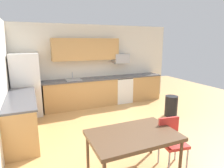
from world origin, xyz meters
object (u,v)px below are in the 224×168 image
object	(u,v)px
refrigerator	(26,85)
trash_bin	(171,106)
dining_table	(133,137)
oven_range	(122,89)
chair_near_table	(171,139)
microwave	(121,58)

from	to	relation	value
refrigerator	trash_bin	size ratio (longest dim) A/B	3.04
dining_table	trash_bin	world-z (taller)	dining_table
oven_range	chair_near_table	bearing A→B (deg)	-103.05
oven_range	dining_table	world-z (taller)	oven_range
microwave	oven_range	bearing A→B (deg)	-90.00
microwave	dining_table	world-z (taller)	microwave
dining_table	chair_near_table	world-z (taller)	chair_near_table
trash_bin	refrigerator	bearing A→B (deg)	155.60
refrigerator	oven_range	distance (m)	3.16
chair_near_table	oven_range	bearing A→B (deg)	76.95
refrigerator	dining_table	size ratio (longest dim) A/B	1.30
oven_range	dining_table	distance (m)	3.95
refrigerator	oven_range	world-z (taller)	refrigerator
microwave	refrigerator	bearing A→B (deg)	-176.71
dining_table	chair_near_table	xyz separation A→B (m)	(0.73, -0.05, -0.16)
oven_range	trash_bin	xyz separation A→B (m)	(0.72, -1.82, -0.16)
refrigerator	microwave	xyz separation A→B (m)	(3.13, 0.18, 0.65)
refrigerator	microwave	distance (m)	3.20
microwave	chair_near_table	distance (m)	4.00
refrigerator	oven_range	xyz separation A→B (m)	(3.13, 0.08, -0.46)
microwave	chair_near_table	world-z (taller)	microwave
chair_near_table	dining_table	bearing A→B (deg)	176.21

